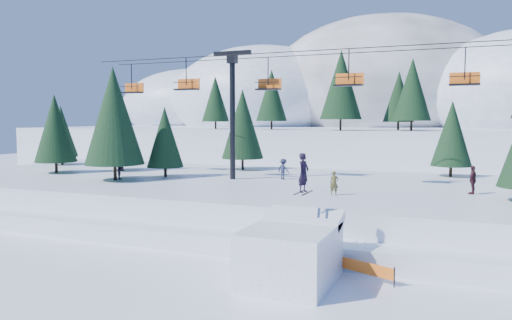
% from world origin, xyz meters
% --- Properties ---
extents(ground, '(160.00, 160.00, 0.00)m').
position_xyz_m(ground, '(0.00, 0.00, 0.00)').
color(ground, white).
rests_on(ground, ground).
extents(mid_shelf, '(70.00, 22.00, 2.50)m').
position_xyz_m(mid_shelf, '(0.00, 18.00, 1.25)').
color(mid_shelf, white).
rests_on(mid_shelf, ground).
extents(berm, '(70.00, 6.00, 1.10)m').
position_xyz_m(berm, '(0.00, 8.00, 0.55)').
color(berm, white).
rests_on(berm, ground).
extents(mountain_ridge, '(119.00, 60.45, 26.46)m').
position_xyz_m(mountain_ridge, '(-5.06, 73.35, 9.64)').
color(mountain_ridge, white).
rests_on(mountain_ridge, ground).
extents(jump_kicker, '(3.75, 5.11, 5.78)m').
position_xyz_m(jump_kicker, '(1.19, 2.54, 1.39)').
color(jump_kicker, white).
rests_on(jump_kicker, ground).
extents(chairlift, '(46.00, 3.21, 10.28)m').
position_xyz_m(chairlift, '(0.76, 18.05, 9.32)').
color(chairlift, black).
rests_on(chairlift, mid_shelf).
extents(conifer_stand, '(63.03, 16.92, 9.02)m').
position_xyz_m(conifer_stand, '(0.06, 18.79, 6.68)').
color(conifer_stand, black).
rests_on(conifer_stand, mid_shelf).
extents(distant_skiers, '(33.19, 10.93, 1.86)m').
position_xyz_m(distant_skiers, '(-0.27, 17.75, 3.33)').
color(distant_skiers, '#1B3130').
rests_on(distant_skiers, mid_shelf).
extents(banner_near, '(2.64, 1.14, 0.90)m').
position_xyz_m(banner_near, '(4.30, 4.15, 0.54)').
color(banner_near, black).
rests_on(banner_near, ground).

